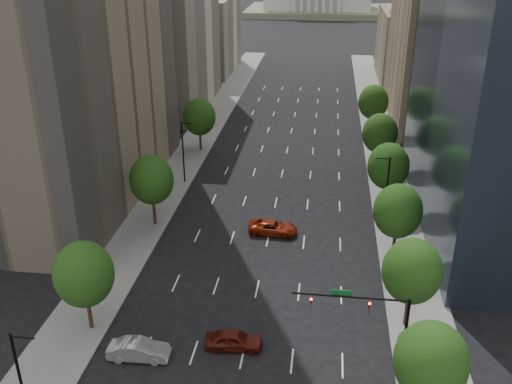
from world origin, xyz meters
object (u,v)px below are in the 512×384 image
at_px(traffic_signal, 375,316).
at_px(car_maroon, 234,340).
at_px(car_silver, 139,350).
at_px(car_red_far, 273,227).

distance_m(traffic_signal, car_maroon, 12.26).
bearing_deg(traffic_signal, car_silver, -176.33).
xyz_separation_m(traffic_signal, car_silver, (-19.05, -1.22, -4.32)).
xyz_separation_m(car_maroon, car_red_far, (1.32, 20.60, -0.04)).
distance_m(car_maroon, car_silver, 7.95).
bearing_deg(traffic_signal, car_red_far, 115.03).
height_order(car_maroon, car_silver, car_silver).
height_order(traffic_signal, car_maroon, traffic_signal).
bearing_deg(car_silver, traffic_signal, -89.32).
height_order(car_maroon, car_red_far, car_maroon).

